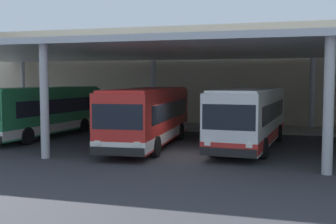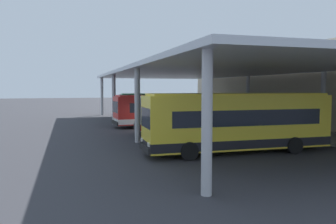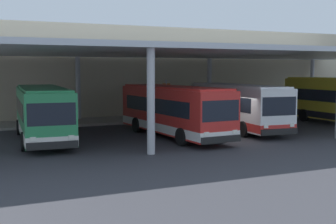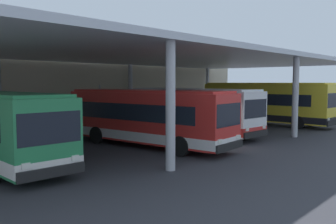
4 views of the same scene
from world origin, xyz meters
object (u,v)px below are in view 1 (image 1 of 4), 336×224
object	(u,v)px
bus_nearest_bay	(43,111)
bus_middle_bay	(250,117)
banner_sign	(232,103)
bus_second_bay	(149,116)

from	to	relation	value
bus_nearest_bay	bus_middle_bay	size ratio (longest dim) A/B	1.00
banner_sign	bus_second_bay	bearing A→B (deg)	-111.28
bus_second_bay	banner_sign	size ratio (longest dim) A/B	3.34
bus_nearest_bay	bus_second_bay	world-z (taller)	same
bus_nearest_bay	bus_second_bay	xyz separation A→B (m)	(7.71, -1.75, 0.00)
bus_second_bay	bus_middle_bay	xyz separation A→B (m)	(5.37, 1.10, 0.00)
bus_second_bay	banner_sign	world-z (taller)	banner_sign
bus_second_bay	bus_middle_bay	bearing A→B (deg)	11.59
bus_second_bay	bus_middle_bay	size ratio (longest dim) A/B	1.00
bus_nearest_bay	banner_sign	bearing A→B (deg)	31.87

